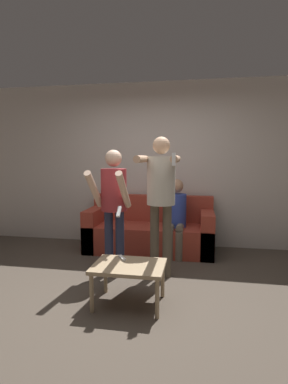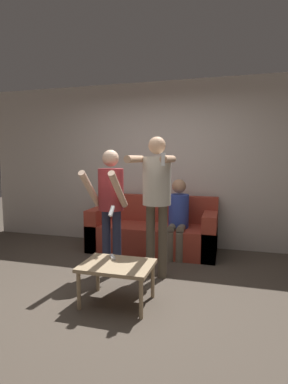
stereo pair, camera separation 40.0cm
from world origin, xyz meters
The scene contains 8 objects.
ground_plane centered at (0.00, 0.00, 0.00)m, with size 14.00×14.00×0.00m, color #4C4238.
wall_back centered at (0.00, 2.02, 1.35)m, with size 6.40×0.06×2.70m.
couch centered at (-0.03, 1.61, 0.30)m, with size 1.97×0.77×0.85m.
person_standing_left centered at (-0.32, 0.58, 0.97)m, with size 0.44×0.65×1.57m.
person_standing_right centered at (0.27, 0.58, 1.09)m, with size 0.46×0.72×1.72m.
person_seated centered at (0.39, 1.46, 0.63)m, with size 0.30×0.53×1.15m.
coffee_table centered at (0.04, -0.17, 0.36)m, with size 0.71×0.52×0.41m.
remote_on_table centered at (-0.06, -0.03, 0.43)m, with size 0.11×0.14×0.02m.
Camera 2 is at (1.09, -2.89, 1.48)m, focal length 28.00 mm.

